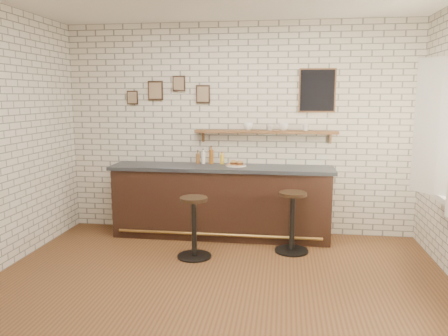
{
  "coord_description": "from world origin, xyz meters",
  "views": [
    {
      "loc": [
        0.67,
        -4.23,
        1.98
      ],
      "look_at": [
        -0.05,
        0.9,
        1.12
      ],
      "focal_mm": 35.0,
      "sensor_mm": 36.0,
      "label": 1
    }
  ],
  "objects_px": {
    "sandwich_plate": "(236,166)",
    "condiment_bottle_yellow": "(222,159)",
    "bitters_bottle_white": "(203,158)",
    "bar_stool_left": "(194,225)",
    "bitters_bottle_brown": "(198,158)",
    "bitters_bottle_amber": "(211,156)",
    "shelf_cup_c": "(284,127)",
    "bar_counter": "(221,201)",
    "ciabatta_sandwich": "(237,163)",
    "shelf_cup_a": "(248,126)",
    "shelf_cup_d": "(306,128)",
    "bar_stool_right": "(292,220)",
    "shelf_cup_b": "(270,127)"
  },
  "relations": [
    {
      "from": "sandwich_plate",
      "to": "condiment_bottle_yellow",
      "type": "relative_size",
      "value": 1.57
    },
    {
      "from": "bitters_bottle_white",
      "to": "bar_stool_left",
      "type": "height_order",
      "value": "bitters_bottle_white"
    },
    {
      "from": "bitters_bottle_brown",
      "to": "bitters_bottle_amber",
      "type": "height_order",
      "value": "bitters_bottle_amber"
    },
    {
      "from": "bar_stool_left",
      "to": "shelf_cup_c",
      "type": "bearing_deg",
      "value": 45.18
    },
    {
      "from": "bitters_bottle_amber",
      "to": "bar_stool_left",
      "type": "xyz_separation_m",
      "value": [
        -0.04,
        -1.06,
        -0.71
      ]
    },
    {
      "from": "bar_counter",
      "to": "shelf_cup_c",
      "type": "xyz_separation_m",
      "value": [
        0.85,
        0.2,
        1.05
      ]
    },
    {
      "from": "ciabatta_sandwich",
      "to": "bitters_bottle_amber",
      "type": "relative_size",
      "value": 0.79
    },
    {
      "from": "shelf_cup_a",
      "to": "shelf_cup_c",
      "type": "bearing_deg",
      "value": 2.84
    },
    {
      "from": "sandwich_plate",
      "to": "shelf_cup_c",
      "type": "bearing_deg",
      "value": 14.4
    },
    {
      "from": "sandwich_plate",
      "to": "bitters_bottle_amber",
      "type": "bearing_deg",
      "value": 157.56
    },
    {
      "from": "bitters_bottle_brown",
      "to": "shelf_cup_d",
      "type": "height_order",
      "value": "shelf_cup_d"
    },
    {
      "from": "bitters_bottle_brown",
      "to": "condiment_bottle_yellow",
      "type": "xyz_separation_m",
      "value": [
        0.35,
        -0.0,
        -0.0
      ]
    },
    {
      "from": "ciabatta_sandwich",
      "to": "shelf_cup_d",
      "type": "relative_size",
      "value": 2.23
    },
    {
      "from": "bitters_bottle_brown",
      "to": "bar_stool_right",
      "type": "height_order",
      "value": "bitters_bottle_brown"
    },
    {
      "from": "sandwich_plate",
      "to": "shelf_cup_d",
      "type": "xyz_separation_m",
      "value": [
        0.95,
        0.17,
        0.53
      ]
    },
    {
      "from": "bitters_bottle_white",
      "to": "shelf_cup_c",
      "type": "height_order",
      "value": "shelf_cup_c"
    },
    {
      "from": "ciabatta_sandwich",
      "to": "shelf_cup_b",
      "type": "distance_m",
      "value": 0.68
    },
    {
      "from": "bar_counter",
      "to": "bitters_bottle_white",
      "type": "bearing_deg",
      "value": 146.51
    },
    {
      "from": "bitters_bottle_brown",
      "to": "shelf_cup_d",
      "type": "distance_m",
      "value": 1.59
    },
    {
      "from": "bitters_bottle_amber",
      "to": "bar_stool_left",
      "type": "bearing_deg",
      "value": -92.13
    },
    {
      "from": "bar_stool_left",
      "to": "shelf_cup_a",
      "type": "xyz_separation_m",
      "value": [
        0.57,
        1.07,
        1.15
      ]
    },
    {
      "from": "bar_stool_left",
      "to": "shelf_cup_a",
      "type": "relative_size",
      "value": 5.57
    },
    {
      "from": "bitters_bottle_amber",
      "to": "bar_counter",
      "type": "bearing_deg",
      "value": -48.03
    },
    {
      "from": "ciabatta_sandwich",
      "to": "shelf_cup_a",
      "type": "height_order",
      "value": "shelf_cup_a"
    },
    {
      "from": "bitters_bottle_brown",
      "to": "sandwich_plate",
      "type": "bearing_deg",
      "value": -15.2
    },
    {
      "from": "condiment_bottle_yellow",
      "to": "shelf_cup_d",
      "type": "bearing_deg",
      "value": 0.5
    },
    {
      "from": "ciabatta_sandwich",
      "to": "bitters_bottle_brown",
      "type": "relative_size",
      "value": 1.08
    },
    {
      "from": "bar_stool_right",
      "to": "shelf_cup_c",
      "type": "height_order",
      "value": "shelf_cup_c"
    },
    {
      "from": "shelf_cup_b",
      "to": "bitters_bottle_brown",
      "type": "bearing_deg",
      "value": 115.13
    },
    {
      "from": "condiment_bottle_yellow",
      "to": "bitters_bottle_amber",
      "type": "bearing_deg",
      "value": 180.0
    },
    {
      "from": "bitters_bottle_brown",
      "to": "condiment_bottle_yellow",
      "type": "bearing_deg",
      "value": -0.0
    },
    {
      "from": "bar_stool_left",
      "to": "shelf_cup_d",
      "type": "height_order",
      "value": "shelf_cup_d"
    },
    {
      "from": "shelf_cup_b",
      "to": "shelf_cup_a",
      "type": "bearing_deg",
      "value": 114.56
    },
    {
      "from": "bitters_bottle_brown",
      "to": "bar_counter",
      "type": "bearing_deg",
      "value": -27.43
    },
    {
      "from": "condiment_bottle_yellow",
      "to": "bar_stool_left",
      "type": "relative_size",
      "value": 0.23
    },
    {
      "from": "bar_counter",
      "to": "bar_stool_right",
      "type": "relative_size",
      "value": 3.97
    },
    {
      "from": "bar_counter",
      "to": "bitters_bottle_white",
      "type": "xyz_separation_m",
      "value": [
        -0.29,
        0.19,
        0.59
      ]
    },
    {
      "from": "bar_stool_left",
      "to": "bar_stool_right",
      "type": "xyz_separation_m",
      "value": [
        1.2,
        0.36,
        0.01
      ]
    },
    {
      "from": "shelf_cup_b",
      "to": "condiment_bottle_yellow",
      "type": "bearing_deg",
      "value": 115.42
    },
    {
      "from": "sandwich_plate",
      "to": "bar_counter",
      "type": "bearing_deg",
      "value": -170.34
    },
    {
      "from": "bar_stool_right",
      "to": "shelf_cup_a",
      "type": "distance_m",
      "value": 1.48
    },
    {
      "from": "bitters_bottle_amber",
      "to": "shelf_cup_d",
      "type": "distance_m",
      "value": 1.39
    },
    {
      "from": "bitters_bottle_white",
      "to": "shelf_cup_a",
      "type": "distance_m",
      "value": 0.79
    },
    {
      "from": "sandwich_plate",
      "to": "shelf_cup_b",
      "type": "height_order",
      "value": "shelf_cup_b"
    },
    {
      "from": "sandwich_plate",
      "to": "bar_stool_left",
      "type": "height_order",
      "value": "sandwich_plate"
    },
    {
      "from": "sandwich_plate",
      "to": "bar_stool_right",
      "type": "height_order",
      "value": "sandwich_plate"
    },
    {
      "from": "shelf_cup_a",
      "to": "shelf_cup_b",
      "type": "distance_m",
      "value": 0.31
    },
    {
      "from": "sandwich_plate",
      "to": "shelf_cup_c",
      "type": "xyz_separation_m",
      "value": [
        0.65,
        0.17,
        0.54
      ]
    },
    {
      "from": "shelf_cup_d",
      "to": "bitters_bottle_brown",
      "type": "bearing_deg",
      "value": 174.83
    },
    {
      "from": "bar_counter",
      "to": "bitters_bottle_white",
      "type": "height_order",
      "value": "bitters_bottle_white"
    }
  ]
}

